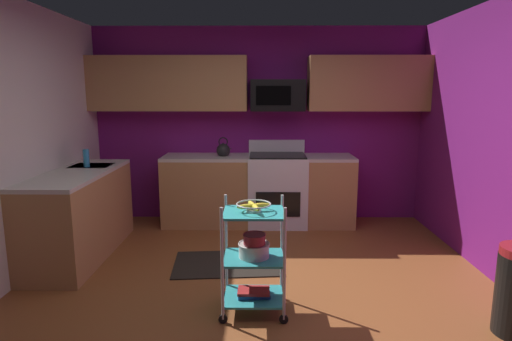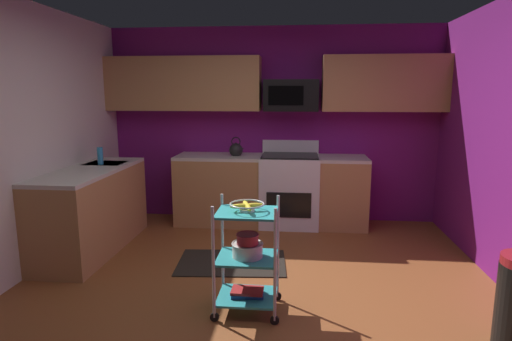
{
  "view_description": "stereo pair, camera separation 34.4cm",
  "coord_description": "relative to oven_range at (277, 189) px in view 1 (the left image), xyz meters",
  "views": [
    {
      "loc": [
        0.02,
        -3.41,
        1.74
      ],
      "look_at": [
        -0.01,
        0.33,
        1.05
      ],
      "focal_mm": 29.83,
      "sensor_mm": 36.0,
      "label": 1
    },
    {
      "loc": [
        0.36,
        -3.39,
        1.74
      ],
      "look_at": [
        -0.01,
        0.33,
        1.05
      ],
      "focal_mm": 29.83,
      "sensor_mm": 36.0,
      "label": 2
    }
  ],
  "objects": [
    {
      "name": "mixing_bowl_small",
      "position": [
        -0.27,
        -2.36,
        0.14
      ],
      "size": [
        0.18,
        0.18,
        0.08
      ],
      "color": "maroon",
      "rests_on": "rolling_cart"
    },
    {
      "name": "counter_run",
      "position": [
        -1.03,
        -0.47,
        -0.01
      ],
      "size": [
        3.45,
        2.3,
        0.92
      ],
      "color": "#B27F4C",
      "rests_on": "ground"
    },
    {
      "name": "rolling_cart",
      "position": [
        -0.28,
        -2.33,
        -0.03
      ],
      "size": [
        0.53,
        0.41,
        0.91
      ],
      "color": "silver",
      "rests_on": "ground"
    },
    {
      "name": "dish_soap_bottle",
      "position": [
        -2.16,
        -0.87,
        0.54
      ],
      "size": [
        0.06,
        0.06,
        0.2
      ],
      "primitive_type": "cylinder",
      "color": "#2D8CBF",
      "rests_on": "counter_run"
    },
    {
      "name": "oven_range",
      "position": [
        0.0,
        0.0,
        0.0
      ],
      "size": [
        0.76,
        0.65,
        1.1
      ],
      "color": "white",
      "rests_on": "ground"
    },
    {
      "name": "fruit_bowl",
      "position": [
        -0.28,
        -2.33,
        0.4
      ],
      "size": [
        0.27,
        0.27,
        0.07
      ],
      "color": "silver",
      "rests_on": "rolling_cart"
    },
    {
      "name": "floor",
      "position": [
        -0.25,
        -2.1,
        -0.5
      ],
      "size": [
        4.4,
        4.8,
        0.04
      ],
      "primitive_type": "cube",
      "color": "brown",
      "rests_on": "ground"
    },
    {
      "name": "microwave",
      "position": [
        -0.0,
        0.1,
        1.22
      ],
      "size": [
        0.7,
        0.39,
        0.4
      ],
      "color": "black"
    },
    {
      "name": "wall_back",
      "position": [
        -0.25,
        0.33,
        0.82
      ],
      "size": [
        4.52,
        0.06,
        2.6
      ],
      "primitive_type": "cube",
      "color": "#751970",
      "rests_on": "ground"
    },
    {
      "name": "book_stack",
      "position": [
        -0.28,
        -2.33,
        -0.32
      ],
      "size": [
        0.27,
        0.18,
        0.05
      ],
      "color": "#1E4C8C",
      "rests_on": "rolling_cart"
    },
    {
      "name": "mixing_bowl_large",
      "position": [
        -0.28,
        -2.33,
        0.04
      ],
      "size": [
        0.25,
        0.25,
        0.11
      ],
      "color": "silver",
      "rests_on": "rolling_cart"
    },
    {
      "name": "kettle",
      "position": [
        -0.71,
        -0.0,
        0.52
      ],
      "size": [
        0.21,
        0.18,
        0.26
      ],
      "color": "black",
      "rests_on": "counter_run"
    },
    {
      "name": "floor_rug",
      "position": [
        -0.56,
        -1.39,
        -0.47
      ],
      "size": [
        1.15,
        0.78,
        0.01
      ],
      "primitive_type": "cube",
      "rotation": [
        0.0,
        0.0,
        0.08
      ],
      "color": "black",
      "rests_on": "ground"
    },
    {
      "name": "upper_cabinets",
      "position": [
        -0.31,
        0.13,
        1.37
      ],
      "size": [
        4.4,
        0.33,
        0.7
      ],
      "color": "#B27F4C"
    }
  ]
}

